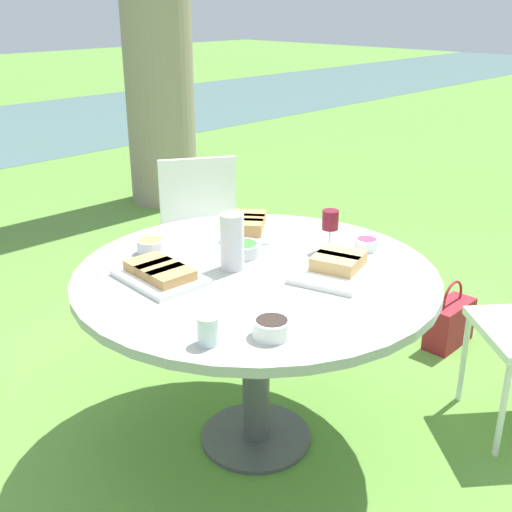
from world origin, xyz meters
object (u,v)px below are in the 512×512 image
object	(u,v)px
chair_near_right	(202,226)
wine_glass	(330,222)
dining_table	(256,294)
handbag	(449,323)
water_pitcher	(232,241)

from	to	relation	value
chair_near_right	wine_glass	xyz separation A→B (m)	(-0.29, -1.12, 0.36)
dining_table	chair_near_right	distance (m)	1.25
handbag	chair_near_right	bearing A→B (deg)	116.84
water_pitcher	wine_glass	distance (m)	0.43
wine_glass	water_pitcher	bearing A→B (deg)	159.91
dining_table	handbag	bearing A→B (deg)	-8.20
chair_near_right	handbag	world-z (taller)	chair_near_right
chair_near_right	dining_table	bearing A→B (deg)	-121.83
water_pitcher	wine_glass	size ratio (longest dim) A/B	1.27
water_pitcher	wine_glass	world-z (taller)	water_pitcher
dining_table	handbag	distance (m)	1.40
dining_table	wine_glass	xyz separation A→B (m)	(0.36, -0.07, 0.22)
handbag	wine_glass	bearing A→B (deg)	172.67
water_pitcher	handbag	distance (m)	1.55
dining_table	chair_near_right	world-z (taller)	chair_near_right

